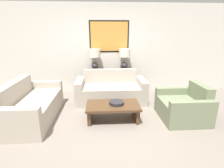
{
  "coord_description": "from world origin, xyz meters",
  "views": [
    {
      "loc": [
        -0.25,
        -3.09,
        1.83
      ],
      "look_at": [
        -0.01,
        0.85,
        0.65
      ],
      "focal_mm": 28.0,
      "sensor_mm": 36.0,
      "label": 1
    }
  ],
  "objects": [
    {
      "name": "decorative_bowl",
      "position": [
        0.06,
        0.31,
        0.39
      ],
      "size": [
        0.32,
        0.32,
        0.06
      ],
      "color": "#232328",
      "rests_on": "coffee_table"
    },
    {
      "name": "armchair_near_back_wall",
      "position": [
        1.52,
        0.3,
        0.27
      ],
      "size": [
        0.91,
        1.0,
        0.77
      ],
      "color": "#707A5B",
      "rests_on": "ground_plane"
    },
    {
      "name": "back_wall",
      "position": [
        0.0,
        2.35,
        1.33
      ],
      "size": [
        7.81,
        0.12,
        2.65
      ],
      "color": "beige",
      "rests_on": "ground_plane"
    },
    {
      "name": "console_table",
      "position": [
        0.0,
        2.09,
        0.37
      ],
      "size": [
        1.44,
        0.37,
        0.74
      ],
      "color": "#332319",
      "rests_on": "ground_plane"
    },
    {
      "name": "table_lamp_left",
      "position": [
        -0.44,
        2.09,
        1.13
      ],
      "size": [
        0.33,
        0.33,
        0.62
      ],
      "color": "#333338",
      "rests_on": "console_table"
    },
    {
      "name": "ground_plane",
      "position": [
        0.0,
        0.0,
        0.0
      ],
      "size": [
        20.0,
        20.0,
        0.0
      ],
      "primitive_type": "plane",
      "color": "slate"
    },
    {
      "name": "couch_by_side",
      "position": [
        -1.78,
        0.48,
        0.29
      ],
      "size": [
        0.89,
        1.84,
        0.82
      ],
      "color": "#ADA393",
      "rests_on": "ground_plane"
    },
    {
      "name": "coffee_table",
      "position": [
        -0.02,
        0.31,
        0.27
      ],
      "size": [
        1.12,
        0.64,
        0.36
      ],
      "color": "#4C331E",
      "rests_on": "ground_plane"
    },
    {
      "name": "table_lamp_right",
      "position": [
        0.44,
        2.09,
        1.13
      ],
      "size": [
        0.33,
        0.33,
        0.62
      ],
      "color": "#333338",
      "rests_on": "console_table"
    },
    {
      "name": "couch_by_back_wall",
      "position": [
        0.0,
        1.42,
        0.29
      ],
      "size": [
        1.84,
        0.89,
        0.82
      ],
      "color": "#ADA393",
      "rests_on": "ground_plane"
    }
  ]
}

